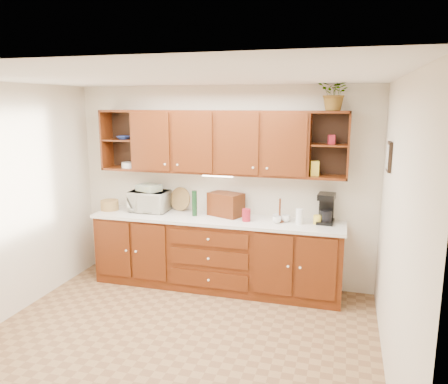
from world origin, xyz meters
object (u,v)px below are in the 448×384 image
Objects in this scene: coffee_maker at (326,209)px; microwave at (149,201)px; bread_box at (226,204)px; potted_plant at (335,92)px.

microwave is at bearing -174.78° from coffee_maker.
coffee_maker reaches higher than microwave.
bread_box is at bearing 1.73° from microwave.
bread_box is 1.04× the size of potted_plant.
coffee_maker is 0.89× the size of potted_plant.
coffee_maker is at bearing -0.25° from microwave.
coffee_maker reaches higher than bread_box.
potted_plant is at bearing -46.65° from coffee_maker.
bread_box is at bearing 177.20° from potted_plant.
potted_plant is at bearing -1.54° from microwave.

